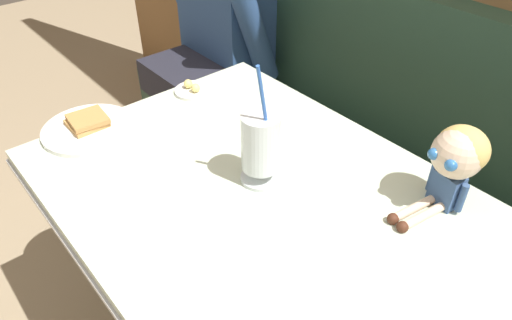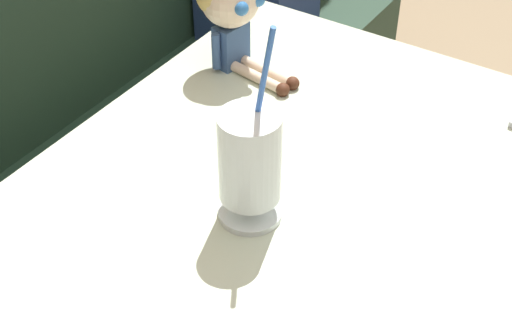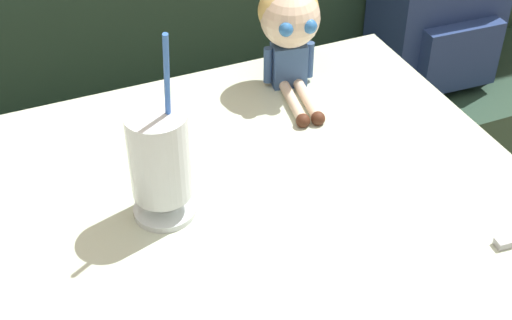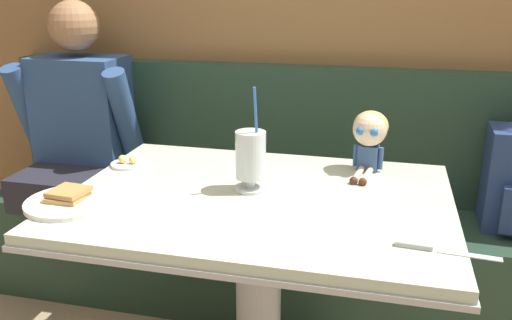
% 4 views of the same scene
% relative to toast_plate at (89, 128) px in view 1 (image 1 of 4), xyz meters
% --- Properties ---
extents(booth_bench, '(2.60, 0.48, 1.00)m').
position_rel_toast_plate_xyz_m(booth_bench, '(0.49, 0.82, -0.42)').
color(booth_bench, '#233D2D').
rests_on(booth_bench, ground).
extents(diner_table, '(1.11, 0.81, 0.74)m').
position_rel_toast_plate_xyz_m(diner_table, '(0.49, 0.19, -0.21)').
color(diner_table, beige).
rests_on(diner_table, ground).
extents(toast_plate, '(0.25, 0.25, 0.04)m').
position_rel_toast_plate_xyz_m(toast_plate, '(0.00, 0.00, 0.00)').
color(toast_plate, white).
rests_on(toast_plate, diner_table).
extents(milkshake_glass, '(0.10, 0.10, 0.32)m').
position_rel_toast_plate_xyz_m(milkshake_glass, '(0.46, 0.22, 0.09)').
color(milkshake_glass, silver).
rests_on(milkshake_glass, diner_table).
extents(butter_saucer, '(0.12, 0.12, 0.04)m').
position_rel_toast_plate_xyz_m(butter_saucer, '(0.01, 0.34, -0.00)').
color(butter_saucer, white).
rests_on(butter_saucer, diner_table).
extents(seated_doll, '(0.13, 0.23, 0.20)m').
position_rel_toast_plate_xyz_m(seated_doll, '(0.79, 0.48, 0.12)').
color(seated_doll, '#385689').
rests_on(seated_doll, diner_table).
extents(diner_patron, '(0.55, 0.48, 0.81)m').
position_rel_toast_plate_xyz_m(diner_patron, '(-0.44, 0.77, -0.01)').
color(diner_patron, '#2D4C7F').
rests_on(diner_patron, booth_bench).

